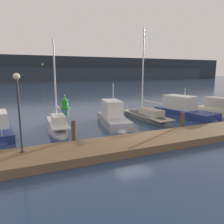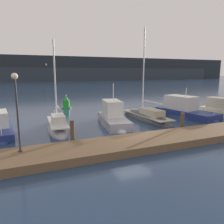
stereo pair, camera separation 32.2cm
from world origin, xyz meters
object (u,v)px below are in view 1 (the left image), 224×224
object	(u,v)px
sailboat_berth_3	(58,128)
motorboat_berth_2	(0,131)
motorboat_berth_7	(221,112)
motorboat_berth_6	(184,113)
channel_buoy	(65,104)
sailboat_berth_5	(146,119)
dock_lamppost	(18,100)
motorboat_berth_4	(113,121)

from	to	relation	value
sailboat_berth_3	motorboat_berth_2	bearing A→B (deg)	175.35
motorboat_berth_7	sailboat_berth_3	bearing A→B (deg)	177.25
motorboat_berth_6	channel_buoy	bearing A→B (deg)	136.09
motorboat_berth_6	motorboat_berth_7	size ratio (longest dim) A/B	1.31
motorboat_berth_2	sailboat_berth_3	size ratio (longest dim) A/B	0.77
sailboat_berth_5	motorboat_berth_7	xyz separation A→B (m)	(8.58, -1.27, 0.20)
motorboat_berth_7	dock_lamppost	bearing A→B (deg)	-167.08
motorboat_berth_2	dock_lamppost	bearing A→B (deg)	-76.74
sailboat_berth_5	channel_buoy	size ratio (longest dim) A/B	5.50
sailboat_berth_3	motorboat_berth_6	world-z (taller)	sailboat_berth_3
sailboat_berth_3	sailboat_berth_5	xyz separation A→B (m)	(8.39, 0.46, -0.06)
motorboat_berth_6	motorboat_berth_4	bearing A→B (deg)	-177.37
motorboat_berth_2	dock_lamppost	size ratio (longest dim) A/B	1.44
motorboat_berth_2	motorboat_berth_6	size ratio (longest dim) A/B	0.77
channel_buoy	dock_lamppost	world-z (taller)	dock_lamppost
channel_buoy	dock_lamppost	distance (m)	16.57
sailboat_berth_5	motorboat_berth_4	bearing A→B (deg)	-171.79
sailboat_berth_5	sailboat_berth_3	bearing A→B (deg)	-176.89
sailboat_berth_5	motorboat_berth_7	size ratio (longest dim) A/B	1.62
motorboat_berth_2	channel_buoy	world-z (taller)	motorboat_berth_2
sailboat_berth_3	motorboat_berth_7	size ratio (longest dim) A/B	1.30
motorboat_berth_2	sailboat_berth_3	xyz separation A→B (m)	(4.06, -0.33, -0.11)
sailboat_berth_3	motorboat_berth_4	world-z (taller)	sailboat_berth_3
motorboat_berth_2	motorboat_berth_4	distance (m)	8.81
motorboat_berth_6	dock_lamppost	bearing A→B (deg)	-160.13
sailboat_berth_5	dock_lamppost	bearing A→B (deg)	-152.49
motorboat_berth_4	motorboat_berth_7	size ratio (longest dim) A/B	1.07
sailboat_berth_5	motorboat_berth_6	bearing A→B (deg)	-1.95
motorboat_berth_2	sailboat_berth_3	world-z (taller)	sailboat_berth_3
motorboat_berth_4	motorboat_berth_6	size ratio (longest dim) A/B	0.82
motorboat_berth_2	motorboat_berth_4	size ratio (longest dim) A/B	0.93
sailboat_berth_3	motorboat_berth_6	xyz separation A→B (m)	(12.87, 0.30, 0.21)
sailboat_berth_5	channel_buoy	bearing A→B (deg)	120.61
motorboat_berth_6	motorboat_berth_7	world-z (taller)	motorboat_berth_6
motorboat_berth_6	sailboat_berth_3	bearing A→B (deg)	-178.65
motorboat_berth_4	channel_buoy	bearing A→B (deg)	101.47
motorboat_berth_2	motorboat_berth_7	xyz separation A→B (m)	(21.03, -1.15, 0.03)
motorboat_berth_4	motorboat_berth_6	bearing A→B (deg)	2.63
sailboat_berth_5	dock_lamppost	distance (m)	12.90
channel_buoy	sailboat_berth_5	bearing A→B (deg)	-59.39
sailboat_berth_3	sailboat_berth_5	world-z (taller)	sailboat_berth_5
channel_buoy	motorboat_berth_7	bearing A→B (deg)	-37.42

